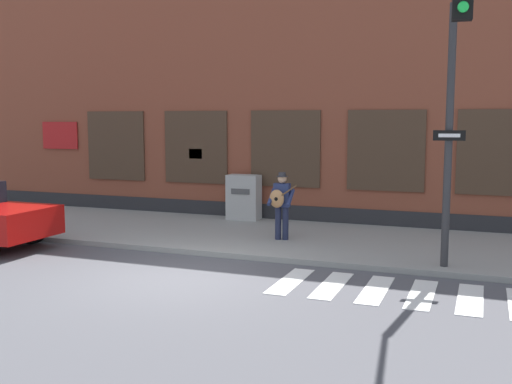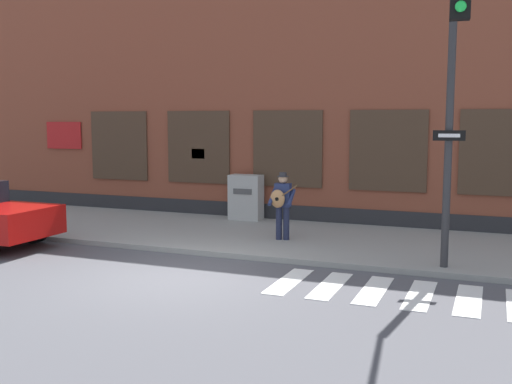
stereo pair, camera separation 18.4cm
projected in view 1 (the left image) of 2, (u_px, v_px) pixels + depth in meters
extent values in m
plane|color=#4C4C51|center=(179.00, 278.00, 11.51)|extent=(160.00, 160.00, 0.00)
cube|color=gray|center=(256.00, 236.00, 15.36)|extent=(28.00, 4.70, 0.12)
cube|color=brown|center=(305.00, 94.00, 18.94)|extent=(28.00, 4.00, 7.67)
cube|color=#28282B|center=(285.00, 214.00, 17.50)|extent=(28.00, 0.04, 0.55)
cube|color=#473323|center=(116.00, 146.00, 19.30)|extent=(2.09, 0.06, 2.20)
cube|color=black|center=(116.00, 146.00, 19.29)|extent=(1.97, 0.03, 2.08)
cube|color=#473323|center=(196.00, 147.00, 18.28)|extent=(2.09, 0.06, 2.20)
cube|color=black|center=(196.00, 147.00, 18.27)|extent=(1.97, 0.03, 2.08)
cube|color=#473323|center=(285.00, 149.00, 17.26)|extent=(2.09, 0.06, 2.20)
cube|color=black|center=(285.00, 149.00, 17.25)|extent=(1.97, 0.03, 2.08)
cube|color=#473323|center=(386.00, 151.00, 16.23)|extent=(2.09, 0.06, 2.20)
cube|color=black|center=(386.00, 151.00, 16.23)|extent=(1.97, 0.03, 2.08)
cube|color=#473323|center=(500.00, 153.00, 15.21)|extent=(2.09, 0.06, 2.20)
cube|color=black|center=(500.00, 153.00, 15.20)|extent=(1.97, 0.03, 2.08)
cube|color=red|center=(60.00, 135.00, 20.03)|extent=(1.40, 0.04, 0.90)
cube|color=yellow|center=(196.00, 154.00, 18.28)|extent=(0.44, 0.02, 0.30)
cube|color=silver|center=(290.00, 281.00, 11.24)|extent=(0.42, 1.90, 0.01)
cube|color=silver|center=(332.00, 285.00, 10.95)|extent=(0.42, 1.90, 0.01)
cube|color=silver|center=(376.00, 290.00, 10.67)|extent=(0.42, 1.90, 0.01)
cube|color=silver|center=(422.00, 294.00, 10.39)|extent=(0.42, 1.90, 0.01)
cube|color=silver|center=(470.00, 299.00, 10.10)|extent=(0.42, 1.90, 0.01)
cube|color=silver|center=(53.00, 218.00, 14.01)|extent=(0.06, 0.24, 0.12)
cube|color=silver|center=(18.00, 226.00, 12.96)|extent=(0.06, 0.24, 0.12)
cylinder|color=black|center=(32.00, 230.00, 14.68)|extent=(0.66, 0.25, 0.66)
cylinder|color=#1E233D|center=(285.00, 223.00, 14.52)|extent=(0.15, 0.15, 0.81)
cylinder|color=#1E233D|center=(278.00, 223.00, 14.55)|extent=(0.15, 0.15, 0.81)
cube|color=navy|center=(282.00, 195.00, 14.46)|extent=(0.39, 0.24, 0.57)
sphere|color=tan|center=(282.00, 179.00, 14.42)|extent=(0.22, 0.22, 0.22)
cylinder|color=#333338|center=(282.00, 176.00, 14.41)|extent=(0.27, 0.28, 0.02)
cylinder|color=#333338|center=(282.00, 174.00, 14.40)|extent=(0.18, 0.18, 0.09)
cylinder|color=navy|center=(291.00, 198.00, 14.30)|extent=(0.12, 0.51, 0.39)
cylinder|color=navy|center=(271.00, 197.00, 14.45)|extent=(0.12, 0.51, 0.39)
ellipsoid|color=#B77F4C|center=(277.00, 199.00, 14.33)|extent=(0.37, 0.14, 0.44)
cylinder|color=black|center=(276.00, 199.00, 14.27)|extent=(0.09, 0.01, 0.09)
cylinder|color=brown|center=(287.00, 192.00, 14.21)|extent=(0.47, 0.06, 0.34)
cylinder|color=#2D2D30|center=(449.00, 138.00, 11.61)|extent=(0.15, 0.15, 5.10)
sphere|color=#1ED84C|center=(463.00, 7.00, 9.01)|extent=(0.17, 0.17, 0.17)
cube|color=black|center=(449.00, 135.00, 11.50)|extent=(0.60, 0.10, 0.20)
cube|color=white|center=(449.00, 135.00, 11.48)|extent=(0.40, 0.06, 0.07)
cube|color=#ADADA8|center=(244.00, 197.00, 17.44)|extent=(0.95, 0.51, 1.31)
cube|color=#4C4C4C|center=(240.00, 192.00, 17.17)|extent=(0.57, 0.02, 0.16)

